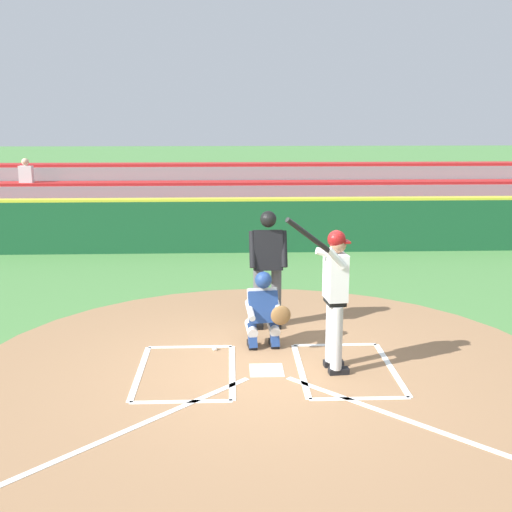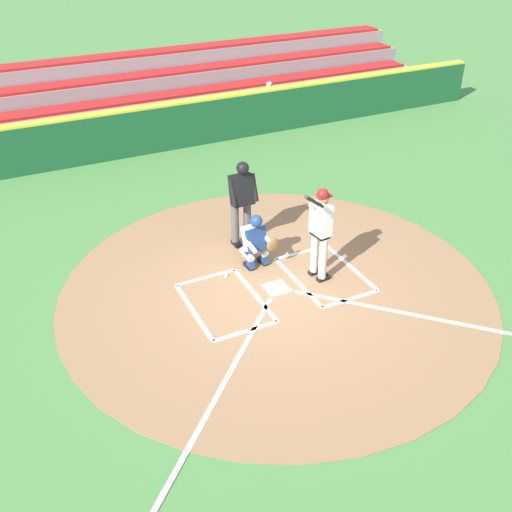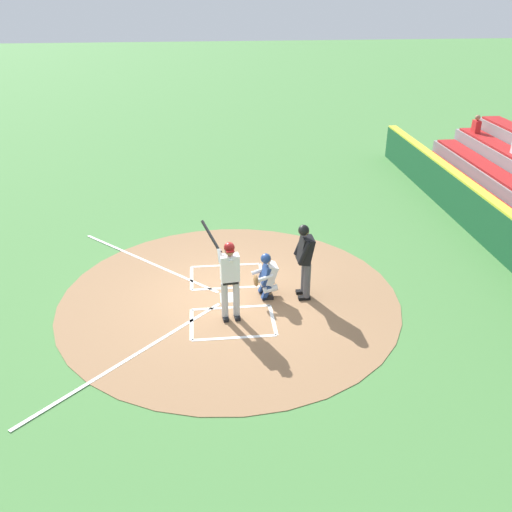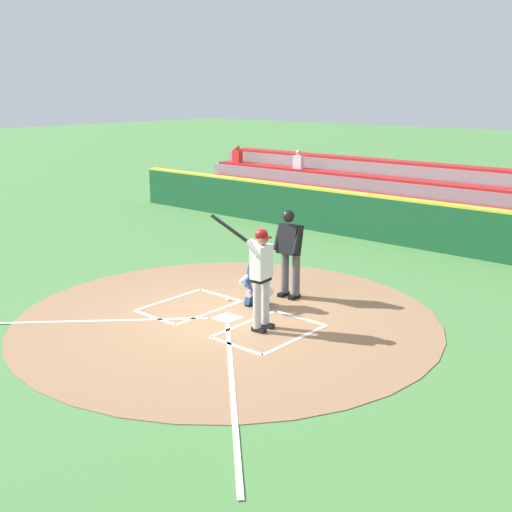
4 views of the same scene
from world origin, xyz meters
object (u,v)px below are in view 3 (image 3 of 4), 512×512
Objects in this scene: baseball at (258,281)px; batter at (229,275)px; catcher at (266,275)px; plate_umpire at (305,256)px.

batter is at bearing 152.95° from baseball.
batter reaches higher than catcher.
plate_umpire is 1.65m from baseball.
baseball is (0.71, 0.12, -0.55)m from catcher.
batter is 1.14× the size of plate_umpire.
plate_umpire is (0.75, -1.79, -0.02)m from batter.
catcher is 0.61× the size of plate_umpire.
baseball is at bearing 50.76° from plate_umpire.
batter is 2.05m from baseball.
plate_umpire is at bearing -96.71° from catcher.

